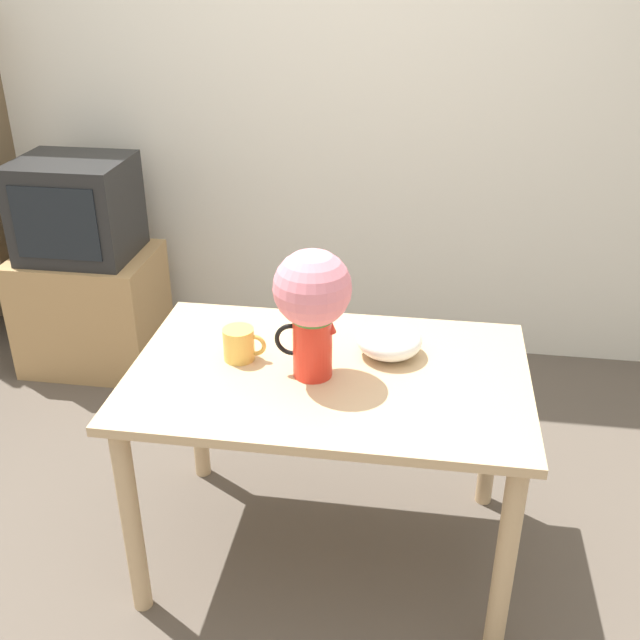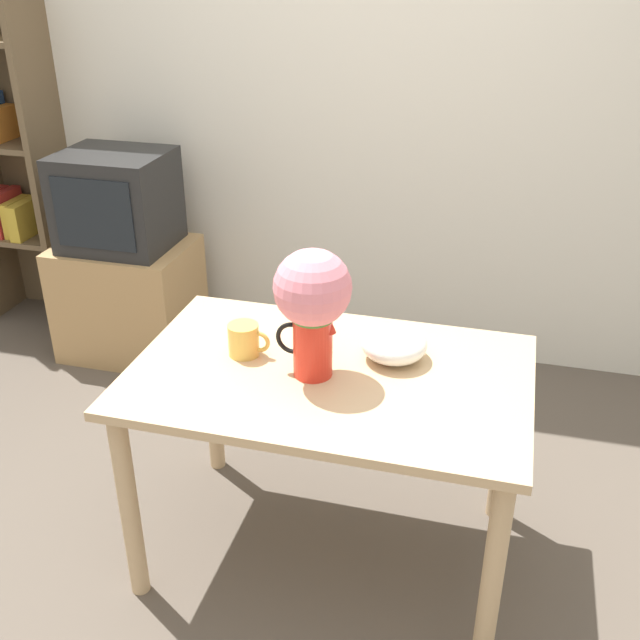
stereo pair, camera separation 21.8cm
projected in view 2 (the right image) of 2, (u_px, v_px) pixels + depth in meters
name	position (u px, v px, depth m)	size (l,w,h in m)	color
ground_plane	(266.00, 569.00, 2.53)	(12.00, 12.00, 0.00)	brown
wall_back	(376.00, 87.00, 3.39)	(8.00, 0.05, 2.60)	silver
table	(329.00, 401.00, 2.34)	(1.22, 0.79, 0.73)	tan
flower_vase	(312.00, 300.00, 2.16)	(0.23, 0.23, 0.40)	red
coffee_mug	(245.00, 340.00, 2.36)	(0.14, 0.10, 0.10)	gold
white_bowl	(394.00, 344.00, 2.33)	(0.21, 0.21, 0.10)	white
tv_stand	(130.00, 299.00, 3.76)	(0.64, 0.48, 0.58)	tan
tv_set	(117.00, 200.00, 3.52)	(0.50, 0.43, 0.45)	black
bookshelf	(9.00, 155.00, 3.86)	(0.46, 0.32, 1.71)	brown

